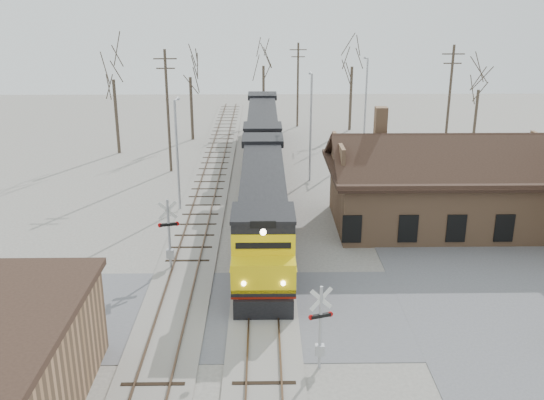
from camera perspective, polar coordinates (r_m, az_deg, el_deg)
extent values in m
plane|color=#A59F95|center=(30.78, -0.80, -10.51)|extent=(140.00, 140.00, 0.00)
cube|color=#5B5B60|center=(30.77, -0.80, -10.49)|extent=(60.00, 9.00, 0.03)
cube|color=#A59F95|center=(44.46, -0.85, -0.95)|extent=(3.40, 90.00, 0.12)
cube|color=#473323|center=(44.42, -1.78, -0.82)|extent=(0.08, 90.00, 0.14)
cube|color=#473323|center=(44.42, 0.07, -0.81)|extent=(0.08, 90.00, 0.14)
cube|color=#A59F95|center=(44.68, -6.64, -0.97)|extent=(3.40, 90.00, 0.12)
cube|color=#473323|center=(44.72, -7.56, -0.84)|extent=(0.08, 90.00, 0.14)
cube|color=#473323|center=(44.58, -5.72, -0.84)|extent=(0.08, 90.00, 0.14)
cube|color=#986E4E|center=(42.71, 15.46, 0.27)|extent=(14.00, 8.00, 4.00)
cube|color=black|center=(42.11, 15.70, 2.98)|extent=(15.20, 9.20, 0.30)
cube|color=black|center=(39.74, 16.73, 3.45)|extent=(15.00, 4.71, 2.66)
cube|color=black|center=(44.01, 15.00, 5.05)|extent=(15.00, 4.71, 2.66)
cube|color=#986E4E|center=(41.96, 10.18, 7.13)|extent=(0.80, 0.80, 2.20)
cube|color=black|center=(33.11, -0.82, -7.17)|extent=(2.62, 4.20, 1.05)
cube|color=black|center=(45.77, -0.86, 0.32)|extent=(2.62, 4.20, 1.05)
cube|color=black|center=(39.05, -0.85, -1.67)|extent=(3.15, 20.99, 0.37)
cube|color=maroon|center=(39.14, -0.85, -1.99)|extent=(3.17, 20.99, 0.13)
cube|color=black|center=(39.76, -0.86, 1.18)|extent=(2.73, 15.22, 2.94)
cube|color=black|center=(31.23, -0.83, -3.85)|extent=(3.15, 2.94, 2.94)
cube|color=yellow|center=(29.97, -0.82, -6.74)|extent=(3.15, 1.89, 1.47)
cube|color=black|center=(29.76, -0.80, -10.34)|extent=(2.94, 0.25, 1.05)
cylinder|color=#FFF2CC|center=(28.09, -0.84, -3.04)|extent=(0.29, 0.10, 0.29)
cube|color=black|center=(53.27, -0.88, 2.99)|extent=(2.62, 4.20, 1.05)
cube|color=black|center=(66.50, -0.90, 6.19)|extent=(2.62, 4.20, 1.05)
cube|color=black|center=(59.66, -0.89, 5.55)|extent=(3.15, 20.99, 0.37)
cube|color=maroon|center=(59.72, -0.89, 5.33)|extent=(3.17, 20.99, 0.13)
cube|color=black|center=(60.60, -0.90, 7.33)|extent=(2.73, 15.22, 2.94)
cube|color=black|center=(51.73, -0.89, 5.34)|extent=(3.15, 2.94, 2.94)
cube|color=black|center=(50.22, -0.88, 3.87)|extent=(3.15, 1.89, 1.47)
cube|color=black|center=(49.65, -0.87, 1.81)|extent=(2.94, 0.25, 1.05)
cylinder|color=#A5A8AD|center=(25.80, 4.57, -11.91)|extent=(0.13, 0.13, 3.83)
cube|color=silver|center=(25.14, 4.65, -9.28)|extent=(0.97, 0.34, 1.00)
cube|color=silver|center=(25.14, 4.65, -9.28)|extent=(0.97, 0.34, 1.00)
cube|color=black|center=(25.51, 4.61, -10.80)|extent=(0.87, 0.40, 0.14)
cylinder|color=#B20C0C|center=(25.36, 3.69, -10.97)|extent=(0.24, 0.15, 0.23)
cylinder|color=#B20C0C|center=(25.66, 5.51, -10.64)|extent=(0.24, 0.15, 0.23)
cube|color=#A5A8AD|center=(26.35, 4.51, -13.89)|extent=(0.38, 0.29, 0.48)
cylinder|color=#A5A8AD|center=(34.92, -9.66, -3.26)|extent=(0.15, 0.15, 4.24)
cube|color=silver|center=(34.39, -9.79, -0.97)|extent=(1.08, 0.31, 1.11)
cube|color=silver|center=(34.39, -9.79, -0.97)|extent=(1.08, 0.31, 1.11)
cube|color=black|center=(34.69, -9.71, -2.28)|extent=(0.96, 0.38, 0.16)
cylinder|color=#B20C0C|center=(34.73, -8.93, -2.22)|extent=(0.27, 0.14, 0.25)
cylinder|color=#B20C0C|center=(34.65, -10.50, -2.35)|extent=(0.27, 0.14, 0.25)
cube|color=#A5A8AD|center=(35.37, -9.56, -5.01)|extent=(0.42, 0.32, 0.53)
cylinder|color=#A5A8AD|center=(43.93, -8.90, 4.05)|extent=(0.18, 0.18, 8.12)
cylinder|color=#A5A8AD|center=(43.99, -9.01, 9.34)|extent=(0.12, 1.80, 0.12)
cube|color=#A5A8AD|center=(44.79, -8.86, 9.38)|extent=(0.25, 0.50, 0.12)
cylinder|color=#A5A8AD|center=(50.74, 3.66, 6.73)|extent=(0.18, 0.18, 9.02)
cylinder|color=#A5A8AD|center=(50.90, 3.69, 11.81)|extent=(0.12, 1.80, 0.12)
cube|color=#A5A8AD|center=(51.70, 3.62, 11.81)|extent=(0.25, 0.50, 0.12)
cylinder|color=#A5A8AD|center=(60.61, 8.79, 8.69)|extent=(0.18, 0.18, 9.35)
cylinder|color=#A5A8AD|center=(60.88, 8.87, 13.08)|extent=(0.12, 1.80, 0.12)
cube|color=#A5A8AD|center=(61.68, 8.74, 13.07)|extent=(0.25, 0.50, 0.12)
cylinder|color=#382D23|center=(54.06, -9.76, 8.16)|extent=(0.24, 0.24, 10.71)
cube|color=#382D23|center=(53.43, -10.04, 12.96)|extent=(2.00, 0.10, 0.10)
cube|color=#382D23|center=(53.52, -9.99, 12.11)|extent=(1.60, 0.10, 0.10)
cylinder|color=#382D23|center=(72.82, 2.44, 10.73)|extent=(0.24, 0.24, 9.80)
cube|color=#382D23|center=(72.37, 2.49, 13.95)|extent=(2.00, 0.10, 0.10)
cube|color=#382D23|center=(72.44, 2.48, 13.32)|extent=(1.60, 0.10, 0.10)
cylinder|color=#382D23|center=(57.23, 16.27, 8.38)|extent=(0.24, 0.24, 10.94)
cube|color=#382D23|center=(56.64, 16.71, 13.03)|extent=(2.00, 0.10, 0.10)
cube|color=#382D23|center=(56.71, 16.64, 12.23)|extent=(1.60, 0.10, 0.10)
cylinder|color=#382D23|center=(62.04, -14.43, 7.58)|extent=(0.32, 0.32, 7.29)
cylinder|color=#382D23|center=(66.67, -7.58, 8.51)|extent=(0.32, 0.32, 6.75)
cylinder|color=#382D23|center=(75.23, -0.80, 9.90)|extent=(0.32, 0.32, 6.92)
cylinder|color=#382D23|center=(71.47, 7.42, 9.43)|extent=(0.32, 0.32, 7.31)
cylinder|color=#382D23|center=(68.74, 18.62, 7.51)|extent=(0.32, 0.32, 5.56)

